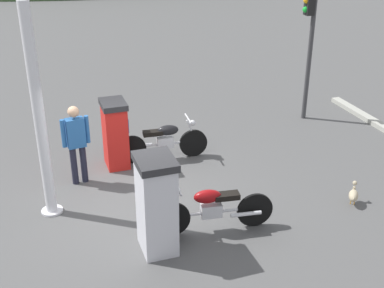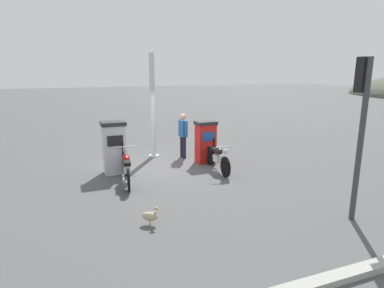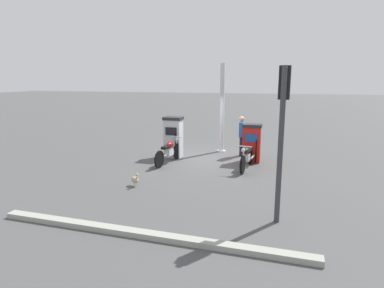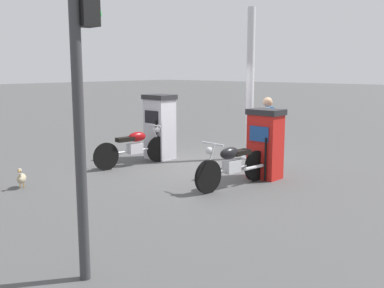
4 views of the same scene
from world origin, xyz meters
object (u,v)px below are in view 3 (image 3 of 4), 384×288
(motorcycle_near_pump, at_px, (169,151))
(roadside_traffic_light, at_px, (282,117))
(fuel_pump_near, at_px, (173,137))
(canopy_support_pole, at_px, (222,110))
(motorcycle_far_pump, at_px, (247,157))
(wandering_duck, at_px, (135,179))
(fuel_pump_far, at_px, (252,143))
(attendant_person, at_px, (241,133))

(motorcycle_near_pump, relative_size, roadside_traffic_light, 0.61)
(fuel_pump_near, distance_m, canopy_support_pole, 2.55)
(motorcycle_far_pump, bearing_deg, motorcycle_near_pump, -90.88)
(wandering_duck, distance_m, roadside_traffic_light, 4.96)
(motorcycle_far_pump, distance_m, roadside_traffic_light, 4.80)
(motorcycle_near_pump, bearing_deg, fuel_pump_near, -171.37)
(fuel_pump_far, distance_m, attendant_person, 1.05)
(motorcycle_near_pump, distance_m, roadside_traffic_light, 6.24)
(wandering_duck, bearing_deg, fuel_pump_far, 140.91)
(attendant_person, relative_size, roadside_traffic_light, 0.48)
(roadside_traffic_light, height_order, canopy_support_pole, canopy_support_pole)
(fuel_pump_near, distance_m, motorcycle_far_pump, 3.35)
(fuel_pump_near, distance_m, wandering_duck, 3.96)
(motorcycle_near_pump, bearing_deg, motorcycle_far_pump, 89.12)
(fuel_pump_near, xyz_separation_m, fuel_pump_far, (0.00, 3.22, -0.09))
(wandering_duck, height_order, roadside_traffic_light, roadside_traffic_light)
(roadside_traffic_light, bearing_deg, fuel_pump_far, -168.95)
(motorcycle_near_pump, distance_m, attendant_person, 3.23)
(fuel_pump_far, xyz_separation_m, canopy_support_pole, (-1.56, -1.47, 1.10))
(motorcycle_far_pump, distance_m, canopy_support_pole, 3.29)
(fuel_pump_far, xyz_separation_m, roadside_traffic_light, (5.32, 1.04, 1.64))
(wandering_duck, bearing_deg, canopy_support_pole, 162.70)
(attendant_person, height_order, roadside_traffic_light, roadside_traffic_light)
(motorcycle_far_pump, bearing_deg, wandering_duck, -47.54)
(fuel_pump_far, bearing_deg, roadside_traffic_light, 11.05)
(fuel_pump_near, xyz_separation_m, wandering_duck, (3.91, 0.05, -0.65))
(motorcycle_near_pump, height_order, wandering_duck, motorcycle_near_pump)
(canopy_support_pole, bearing_deg, fuel_pump_far, 43.33)
(fuel_pump_near, height_order, wandering_duck, fuel_pump_near)
(roadside_traffic_light, bearing_deg, motorcycle_far_pump, -165.24)
(wandering_duck, bearing_deg, attendant_person, 151.01)
(motorcycle_near_pump, bearing_deg, canopy_support_pole, 148.39)
(roadside_traffic_light, bearing_deg, fuel_pump_near, -141.31)
(motorcycle_near_pump, bearing_deg, wandering_duck, -2.17)
(motorcycle_near_pump, relative_size, canopy_support_pole, 0.55)
(motorcycle_near_pump, height_order, canopy_support_pole, canopy_support_pole)
(fuel_pump_near, height_order, motorcycle_near_pump, fuel_pump_near)
(wandering_duck, relative_size, canopy_support_pole, 0.11)
(roadside_traffic_light, relative_size, canopy_support_pole, 0.90)
(fuel_pump_near, relative_size, wandering_duck, 3.88)
(fuel_pump_far, relative_size, motorcycle_near_pump, 0.71)
(fuel_pump_near, height_order, canopy_support_pole, canopy_support_pole)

